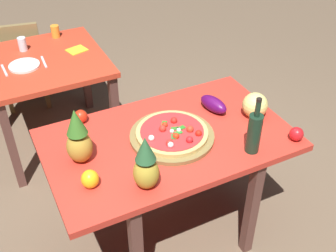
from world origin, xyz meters
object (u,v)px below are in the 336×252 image
(eggplant, at_px, (214,104))
(tomato_by_bottle, at_px, (81,116))
(pizza_board, at_px, (172,136))
(melon, at_px, (255,105))
(napkin_folded, at_px, (77,50))
(dinner_plate, at_px, (24,66))
(pizza, at_px, (172,133))
(pineapple_right, at_px, (146,165))
(display_table, at_px, (168,150))
(bell_pepper, at_px, (90,179))
(pineapple_left, at_px, (78,139))
(knife_utensil, at_px, (44,62))
(fork_utensil, at_px, (4,70))
(background_table, at_px, (47,73))
(dining_chair, at_px, (20,60))
(wine_bottle, at_px, (254,132))
(drinking_glass_water, at_px, (22,44))
(drinking_glass_juice, at_px, (55,31))
(tomato_near_board, at_px, (296,134))

(eggplant, bearing_deg, tomato_by_bottle, 162.17)
(tomato_by_bottle, bearing_deg, pizza_board, -42.32)
(melon, height_order, eggplant, melon)
(napkin_folded, bearing_deg, dinner_plate, -168.81)
(pizza, relative_size, pineapple_right, 1.33)
(display_table, height_order, bell_pepper, bell_pepper)
(pizza, xyz_separation_m, bell_pepper, (-0.53, -0.15, 0.00))
(melon, bearing_deg, display_table, 175.74)
(pizza, relative_size, tomato_by_bottle, 5.09)
(pineapple_left, bearing_deg, pineapple_right, -55.13)
(bell_pepper, bearing_deg, knife_utensil, 86.35)
(eggplant, distance_m, fork_utensil, 1.52)
(background_table, height_order, tomato_by_bottle, tomato_by_bottle)
(pineapple_left, bearing_deg, eggplant, 5.58)
(bell_pepper, relative_size, eggplant, 0.48)
(dining_chair, height_order, tomato_by_bottle, tomato_by_bottle)
(eggplant, distance_m, dinner_plate, 1.42)
(pineapple_right, height_order, tomato_by_bottle, pineapple_right)
(wine_bottle, distance_m, napkin_folded, 1.66)
(bell_pepper, bearing_deg, drinking_glass_water, 90.22)
(melon, bearing_deg, wine_bottle, -127.53)
(melon, xyz_separation_m, drinking_glass_water, (-1.07, 1.50, -0.02))
(dinner_plate, bearing_deg, eggplant, -49.22)
(display_table, distance_m, pineapple_right, 0.46)
(pineapple_right, relative_size, eggplant, 1.52)
(pineapple_left, distance_m, melon, 1.06)
(background_table, relative_size, pizza, 2.17)
(display_table, relative_size, napkin_folded, 9.88)
(pizza, xyz_separation_m, pineapple_right, (-0.28, -0.28, 0.10))
(display_table, xyz_separation_m, drinking_glass_juice, (-0.23, 1.58, 0.14))
(display_table, xyz_separation_m, fork_utensil, (-0.70, 1.19, 0.10))
(dinner_plate, distance_m, fork_utensil, 0.14)
(dining_chair, xyz_separation_m, pineapple_left, (0.02, -1.88, 0.44))
(dining_chair, relative_size, drinking_glass_juice, 8.71)
(display_table, distance_m, napkin_folded, 1.29)
(tomato_by_bottle, relative_size, drinking_glass_juice, 0.82)
(dinner_plate, bearing_deg, pineapple_right, -78.69)
(background_table, distance_m, eggplant, 1.38)
(melon, bearing_deg, background_table, 127.00)
(pizza_board, bearing_deg, drinking_glass_water, 109.95)
(dinner_plate, bearing_deg, knife_utensil, 0.00)
(display_table, bearing_deg, dinner_plate, 115.28)
(pineapple_right, distance_m, napkin_folded, 1.58)
(eggplant, relative_size, fork_utensil, 1.11)
(dinner_plate, height_order, napkin_folded, dinner_plate)
(pizza_board, distance_m, dinner_plate, 1.34)
(pizza_board, distance_m, eggplant, 0.37)
(wine_bottle, bearing_deg, tomato_near_board, -6.80)
(melon, height_order, fork_utensil, melon)
(pizza, distance_m, wine_bottle, 0.45)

